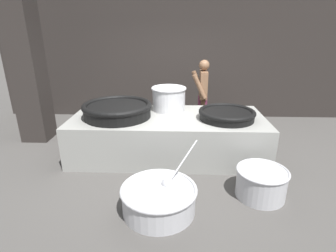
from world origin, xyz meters
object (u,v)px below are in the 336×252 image
object	(u,v)px
cook	(202,94)
giant_wok_far	(227,114)
giant_wok_near	(117,109)
stock_pot	(169,98)
prep_bowl_meat	(261,182)
prep_bowl_vegetables	(159,198)

from	to	relation	value
cook	giant_wok_far	bearing A→B (deg)	103.82
giant_wok_near	cook	bearing A→B (deg)	38.91
stock_pot	prep_bowl_meat	xyz separation A→B (m)	(1.38, -1.71, -0.77)
cook	prep_bowl_meat	distance (m)	2.73
giant_wok_near	stock_pot	size ratio (longest dim) A/B	1.84
prep_bowl_vegetables	prep_bowl_meat	xyz separation A→B (m)	(1.43, 0.39, 0.03)
giant_wok_near	prep_bowl_meat	distance (m)	2.70
giant_wok_far	prep_bowl_meat	size ratio (longest dim) A/B	1.37
giant_wok_far	stock_pot	size ratio (longest dim) A/B	1.46
giant_wok_near	prep_bowl_vegetables	size ratio (longest dim) A/B	1.12
giant_wok_near	stock_pot	xyz separation A→B (m)	(0.91, 0.47, 0.10)
prep_bowl_meat	stock_pot	bearing A→B (deg)	128.94
cook	prep_bowl_meat	xyz separation A→B (m)	(0.65, -2.57, -0.66)
stock_pot	prep_bowl_meat	distance (m)	2.33
giant_wok_far	cook	distance (m)	1.42
prep_bowl_vegetables	giant_wok_near	bearing A→B (deg)	117.86
giant_wok_near	prep_bowl_vegetables	xyz separation A→B (m)	(0.86, -1.63, -0.71)
cook	prep_bowl_vegetables	world-z (taller)	cook
stock_pot	prep_bowl_vegetables	bearing A→B (deg)	-91.40
giant_wok_far	prep_bowl_vegetables	bearing A→B (deg)	-125.02
giant_wok_near	cook	distance (m)	2.12
prep_bowl_meat	cook	bearing A→B (deg)	104.06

